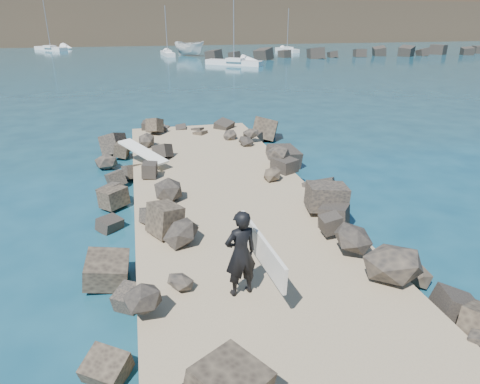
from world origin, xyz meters
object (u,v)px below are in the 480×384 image
at_px(surfboard_resting, 143,155).
at_px(surfer_with_board, 244,253).
at_px(boat_imported, 190,48).
at_px(sailboat_e, 51,49).

bearing_deg(surfboard_resting, surfer_with_board, -116.76).
relative_size(boat_imported, surfer_with_board, 2.65).
distance_m(surfer_with_board, sailboat_e, 87.24).
bearing_deg(boat_imported, surfboard_resting, -135.80).
bearing_deg(boat_imported, sailboat_e, 106.06).
bearing_deg(surfer_with_board, boat_imported, 83.68).
distance_m(boat_imported, sailboat_e, 30.90).
bearing_deg(boat_imported, surfer_with_board, -133.03).
xyz_separation_m(surfer_with_board, sailboat_e, (-17.20, 85.52, -1.23)).
bearing_deg(surfer_with_board, sailboat_e, 101.37).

